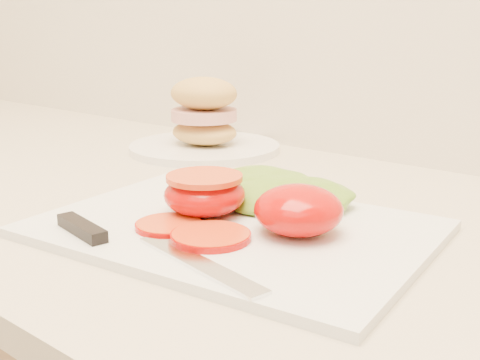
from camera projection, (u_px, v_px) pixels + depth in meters
The scene contains 9 objects.
cutting_board at pixel (234, 228), 0.62m from camera, with size 0.39×0.28×0.01m, color silver.
tomato_half_dome at pixel (299, 210), 0.59m from camera, with size 0.09×0.09×0.05m, color red.
tomato_half_cut at pixel (205, 193), 0.65m from camera, with size 0.09×0.09×0.04m.
tomato_slice_0 at pixel (211, 236), 0.58m from camera, with size 0.08×0.08×0.01m, color #D1441A.
tomato_slice_1 at pixel (169, 225), 0.61m from camera, with size 0.07×0.07×0.01m, color #D1441A.
lettuce_leaf_0 at pixel (261, 190), 0.69m from camera, with size 0.16×0.11×0.03m, color #78A52B.
lettuce_leaf_1 at pixel (301, 196), 0.67m from camera, with size 0.12×0.09×0.03m, color #78A52B.
knife at pixel (124, 241), 0.56m from camera, with size 0.27×0.06×0.01m.
sandwich_plate at pixel (204, 125), 1.00m from camera, with size 0.25×0.25×0.12m.
Camera 1 is at (-0.24, 1.15, 1.14)m, focal length 45.00 mm.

